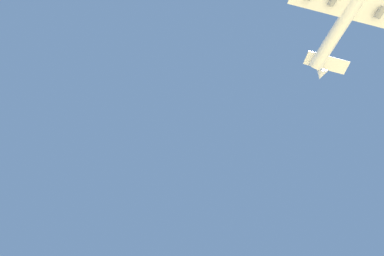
{
  "coord_description": "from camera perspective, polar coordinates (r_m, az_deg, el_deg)",
  "views": [
    {
      "loc": [
        15.31,
        73.74,
        3.73
      ],
      "look_at": [
        -14.51,
        56.51,
        62.96
      ],
      "focal_mm": 25.57,
      "sensor_mm": 36.0,
      "label": 1
    }
  ],
  "objects": [
    {
      "name": "carrier_jet",
      "position": [
        159.48,
        30.85,
        21.27
      ],
      "size": [
        62.99,
        59.24,
        21.41
      ],
      "rotation": [
        -0.16,
        0.0,
        0.74
      ],
      "color": "white"
    }
  ]
}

